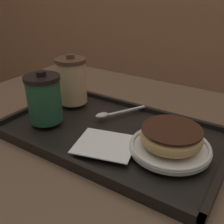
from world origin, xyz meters
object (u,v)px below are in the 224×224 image
Objects in this scene: coffee_cup_front at (44,98)px; donut_chocolate_glazed at (171,136)px; coffee_cup_rear at (72,80)px; spoon at (110,114)px.

donut_chocolate_glazed is (0.30, 0.04, -0.03)m from coffee_cup_front.
coffee_cup_rear is 0.33m from donut_chocolate_glazed.
coffee_cup_rear reaches higher than coffee_cup_front.
coffee_cup_front is 0.93× the size of spoon.
spoon is at bearing -7.10° from coffee_cup_rear.
donut_chocolate_glazed is 0.92× the size of spoon.
coffee_cup_front is 1.01× the size of donut_chocolate_glazed.
spoon is (0.12, 0.10, -0.05)m from coffee_cup_front.
coffee_cup_rear is 1.09× the size of donut_chocolate_glazed.
spoon is (0.13, -0.02, -0.06)m from coffee_cup_rear.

